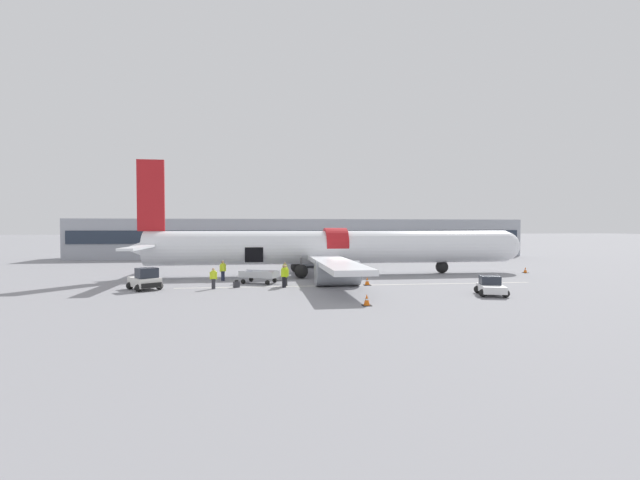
# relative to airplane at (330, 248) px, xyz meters

# --- Properties ---
(ground_plane) EXTENTS (500.00, 500.00, 0.00)m
(ground_plane) POSITION_rel_airplane_xyz_m (0.48, -5.24, -2.64)
(ground_plane) COLOR gray
(apron_marking_line) EXTENTS (29.73, 0.72, 0.01)m
(apron_marking_line) POSITION_rel_airplane_xyz_m (1.28, -7.80, -2.64)
(apron_marking_line) COLOR silver
(apron_marking_line) RESTS_ON ground_plane
(terminal_strip) EXTENTS (70.91, 8.35, 6.01)m
(terminal_strip) POSITION_rel_airplane_xyz_m (0.48, 27.40, 0.36)
(terminal_strip) COLOR #9EA3AD
(terminal_strip) RESTS_ON ground_plane
(airplane) EXTENTS (39.80, 31.60, 11.09)m
(airplane) POSITION_rel_airplane_xyz_m (0.00, 0.00, 0.00)
(airplane) COLOR white
(airplane) RESTS_ON ground_plane
(baggage_tug_lead) EXTENTS (2.87, 3.14, 1.69)m
(baggage_tug_lead) POSITION_rel_airplane_xyz_m (-15.61, -7.89, -1.92)
(baggage_tug_lead) COLOR silver
(baggage_tug_lead) RESTS_ON ground_plane
(baggage_tug_mid) EXTENTS (2.47, 2.97, 1.32)m
(baggage_tug_mid) POSITION_rel_airplane_xyz_m (9.14, -14.10, -2.07)
(baggage_tug_mid) COLOR white
(baggage_tug_mid) RESTS_ON ground_plane
(baggage_cart_loading) EXTENTS (4.02, 2.74, 1.08)m
(baggage_cart_loading) POSITION_rel_airplane_xyz_m (-6.89, -5.48, -2.10)
(baggage_cart_loading) COLOR #B7BABF
(baggage_cart_loading) RESTS_ON ground_plane
(ground_crew_loader_a) EXTENTS (0.50, 0.50, 1.56)m
(ground_crew_loader_a) POSITION_rel_airplane_xyz_m (-4.64, -2.94, -1.82)
(ground_crew_loader_a) COLOR #2D2D33
(ground_crew_loader_a) RESTS_ON ground_plane
(ground_crew_loader_b) EXTENTS (0.55, 0.54, 1.72)m
(ground_crew_loader_b) POSITION_rel_airplane_xyz_m (-4.86, -7.34, -1.74)
(ground_crew_loader_b) COLOR #2D2D33
(ground_crew_loader_b) RESTS_ON ground_plane
(ground_crew_driver) EXTENTS (0.57, 0.57, 1.79)m
(ground_crew_driver) POSITION_rel_airplane_xyz_m (-5.03, -8.25, -1.70)
(ground_crew_driver) COLOR black
(ground_crew_driver) RESTS_ON ground_plane
(ground_crew_supervisor) EXTENTS (0.58, 0.56, 1.79)m
(ground_crew_supervisor) POSITION_rel_airplane_xyz_m (-10.18, -3.24, -1.70)
(ground_crew_supervisor) COLOR #1E2338
(ground_crew_supervisor) RESTS_ON ground_plane
(ground_crew_helper) EXTENTS (0.57, 0.44, 1.63)m
(ground_crew_helper) POSITION_rel_airplane_xyz_m (-10.48, -8.26, -1.78)
(ground_crew_helper) COLOR #2D2D33
(ground_crew_helper) RESTS_ON ground_plane
(suitcase_on_tarmac_upright) EXTENTS (0.53, 0.43, 0.60)m
(suitcase_on_tarmac_upright) POSITION_rel_airplane_xyz_m (-8.76, -7.75, -2.39)
(suitcase_on_tarmac_upright) COLOR #2D2D33
(suitcase_on_tarmac_upright) RESTS_ON ground_plane
(safety_cone_nose) EXTENTS (0.51, 0.51, 0.62)m
(safety_cone_nose) POSITION_rel_airplane_xyz_m (20.51, -1.07, -2.36)
(safety_cone_nose) COLOR black
(safety_cone_nose) RESTS_ON ground_plane
(safety_cone_engine_left) EXTENTS (0.56, 0.56, 0.71)m
(safety_cone_engine_left) POSITION_rel_airplane_xyz_m (-0.50, -16.78, -2.31)
(safety_cone_engine_left) COLOR black
(safety_cone_engine_left) RESTS_ON ground_plane
(safety_cone_wingtip) EXTENTS (0.59, 0.59, 0.67)m
(safety_cone_wingtip) POSITION_rel_airplane_xyz_m (1.82, -7.88, -2.33)
(safety_cone_wingtip) COLOR black
(safety_cone_wingtip) RESTS_ON ground_plane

